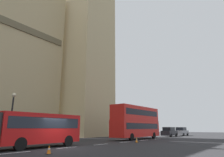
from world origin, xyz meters
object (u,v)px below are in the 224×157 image
Objects in this scene: double_decker_bus at (137,121)px; sedan_trailing at (182,131)px; sedan_lead at (169,132)px; traffic_cone_middle at (137,140)px; street_lamp at (12,114)px; traffic_cone_west at (49,150)px.

double_decker_bus is 2.42× the size of sedan_trailing.
sedan_lead is (12.38, -0.23, -1.80)m from double_decker_bus.
sedan_trailing reaches higher than traffic_cone_middle.
street_lamp is (-11.23, 8.05, 2.77)m from traffic_cone_middle.
traffic_cone_west is at bearing -172.35° from sedan_lead.
double_decker_bus is 18.39× the size of traffic_cone_west.
sedan_trailing is (7.08, -0.06, 0.00)m from sedan_lead.
traffic_cone_middle is 0.11× the size of street_lamp.
sedan_trailing is at bearing -0.49° from sedan_lead.
sedan_lead is at bearing -1.07° from double_decker_bus.
sedan_lead is 18.82m from traffic_cone_middle.
street_lamp is at bearing 79.55° from traffic_cone_west.
double_decker_bus is 2.02× the size of street_lamp.
double_decker_bus is at bearing 178.93° from sedan_lead.
sedan_lead is 1.00× the size of sedan_trailing.
double_decker_bus reaches higher than traffic_cone_west.
street_lamp is (1.65, 8.96, 2.77)m from traffic_cone_west.
sedan_trailing is at bearing 7.25° from traffic_cone_middle.
sedan_lead is at bearing -9.05° from street_lamp.
sedan_trailing is at bearing -0.86° from double_decker_bus.
double_decker_bus is at bearing -14.54° from street_lamp.
sedan_trailing is 38.71m from traffic_cone_west.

